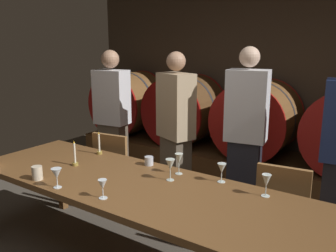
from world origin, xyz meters
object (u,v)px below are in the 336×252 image
(guest_far_left, at_px, (112,121))
(cup_left, at_px, (37,173))
(dining_table, at_px, (136,191))
(wine_glass_left, at_px, (103,185))
(chair_right, at_px, (283,209))
(candle_right, at_px, (75,158))
(chair_left, at_px, (116,168))
(guest_center_left, at_px, (176,133))
(wine_glass_far_right, at_px, (266,181))
(candle_left, at_px, (99,148))
(wine_barrel_far_left, at_px, (128,103))
(guest_center_right, at_px, (245,137))
(wine_glass_center_right, at_px, (170,165))
(wine_glass_right, at_px, (222,169))
(wine_barrel_center, at_px, (257,119))
(wine_barrel_left, at_px, (185,110))
(wine_glass_center_left, at_px, (179,159))
(cup_right, at_px, (149,161))
(wine_glass_far_left, at_px, (57,174))

(guest_far_left, relative_size, cup_left, 15.75)
(dining_table, bearing_deg, wine_glass_left, -92.99)
(chair_right, bearing_deg, candle_right, 17.44)
(chair_left, relative_size, guest_center_left, 0.52)
(guest_center_left, bearing_deg, wine_glass_far_right, 170.44)
(chair_right, xyz_separation_m, candle_left, (-1.65, -0.37, 0.32))
(wine_barrel_far_left, distance_m, guest_center_right, 2.47)
(wine_glass_far_right, bearing_deg, wine_glass_left, -143.86)
(chair_left, distance_m, wine_glass_center_right, 1.20)
(wine_barrel_far_left, xyz_separation_m, wine_glass_right, (2.44, -1.78, -0.02))
(wine_barrel_center, xyz_separation_m, cup_left, (-0.80, -2.54, -0.07))
(chair_right, xyz_separation_m, cup_left, (-1.59, -1.11, 0.31))
(wine_barrel_far_left, xyz_separation_m, candle_right, (1.23, -2.15, -0.06))
(wine_glass_left, xyz_separation_m, wine_glass_center_right, (0.20, 0.53, 0.03))
(candle_right, xyz_separation_m, cup_left, (0.01, -0.39, -0.01))
(wine_barrel_center, distance_m, wine_glass_right, 1.82)
(wine_glass_right, relative_size, cup_left, 1.38)
(wine_barrel_left, xyz_separation_m, guest_center_right, (1.28, -0.95, 0.03))
(wine_barrel_far_left, distance_m, candle_right, 2.48)
(dining_table, height_order, guest_center_right, guest_center_right)
(guest_far_left, relative_size, wine_glass_far_right, 10.62)
(wine_glass_center_right, height_order, wine_glass_far_right, wine_glass_center_right)
(dining_table, xyz_separation_m, wine_glass_right, (0.52, 0.39, 0.17))
(wine_glass_right, bearing_deg, dining_table, -143.39)
(chair_right, bearing_deg, wine_glass_center_right, 29.54)
(chair_left, relative_size, wine_glass_far_right, 5.51)
(wine_glass_far_right, bearing_deg, guest_center_left, 148.94)
(wine_barrel_center, distance_m, candle_right, 2.30)
(dining_table, height_order, candle_left, candle_left)
(wine_glass_center_left, relative_size, wine_glass_center_right, 1.01)
(cup_left, bearing_deg, wine_glass_left, 3.37)
(guest_center_left, relative_size, wine_glass_right, 11.37)
(chair_left, height_order, wine_glass_far_right, wine_glass_far_right)
(candle_right, bearing_deg, wine_barrel_left, 96.03)
(wine_glass_right, bearing_deg, cup_left, -147.64)
(dining_table, bearing_deg, chair_right, 38.97)
(guest_center_right, xyz_separation_m, wine_glass_right, (0.16, -0.83, -0.04))
(chair_right, bearing_deg, cup_right, 11.24)
(wine_glass_center_right, bearing_deg, guest_far_left, 148.00)
(wine_glass_left, bearing_deg, chair_left, 128.77)
(wine_barrel_center, relative_size, cup_left, 8.62)
(guest_center_left, height_order, candle_right, guest_center_left)
(wine_barrel_far_left, relative_size, cup_right, 12.21)
(cup_right, bearing_deg, wine_glass_far_right, -2.98)
(guest_center_left, bearing_deg, candle_left, 81.54)
(wine_barrel_left, distance_m, wine_glass_far_left, 2.60)
(chair_left, bearing_deg, candle_right, 94.79)
(wine_barrel_center, xyz_separation_m, wine_glass_left, (-0.14, -2.50, -0.03))
(guest_center_left, xyz_separation_m, guest_center_right, (0.71, 0.15, 0.03))
(wine_glass_center_left, relative_size, wine_glass_right, 1.15)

